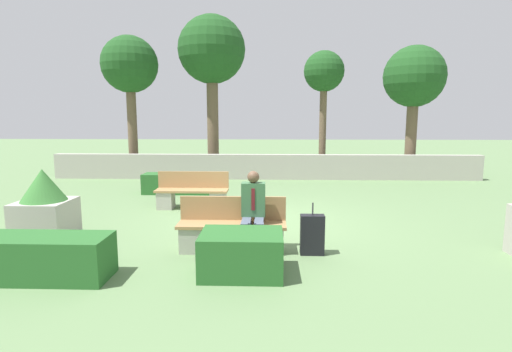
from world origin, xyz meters
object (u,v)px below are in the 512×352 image
(suitcase, at_px, (312,235))
(tree_center_right, at_px, (324,75))
(bench_front, at_px, (232,231))
(tree_leftmost, at_px, (130,67))
(person_seated_man, at_px, (253,209))
(bench_left_side, at_px, (192,195))
(planter_corner_right, at_px, (45,207))
(tree_center_left, at_px, (212,53))
(tree_rightmost, at_px, (414,79))

(suitcase, distance_m, tree_center_right, 9.42)
(bench_front, height_order, tree_center_right, tree_center_right)
(tree_leftmost, relative_size, tree_center_right, 1.11)
(tree_leftmost, bearing_deg, person_seated_man, -60.38)
(bench_left_side, distance_m, planter_corner_right, 3.31)
(suitcase, bearing_deg, bench_left_side, 128.88)
(suitcase, bearing_deg, tree_center_left, 107.56)
(tree_center_right, bearing_deg, tree_center_left, 176.70)
(bench_left_side, xyz_separation_m, planter_corner_right, (-2.13, -2.52, 0.27))
(tree_center_left, xyz_separation_m, tree_rightmost, (7.23, -0.52, -1.01))
(bench_left_side, height_order, suitcase, bench_left_side)
(person_seated_man, xyz_separation_m, planter_corner_right, (-3.72, 0.62, -0.13))
(tree_center_left, distance_m, tree_center_right, 4.19)
(person_seated_man, distance_m, planter_corner_right, 3.77)
(planter_corner_right, relative_size, tree_leftmost, 0.25)
(bench_front, xyz_separation_m, tree_rightmost, (5.69, 8.29, 3.15))
(person_seated_man, height_order, tree_center_left, tree_center_left)
(bench_front, bearing_deg, tree_center_left, 99.94)
(bench_left_side, relative_size, suitcase, 2.04)
(person_seated_man, height_order, tree_rightmost, tree_rightmost)
(bench_front, bearing_deg, tree_leftmost, 118.19)
(person_seated_man, bearing_deg, tree_rightmost, 57.68)
(tree_center_left, bearing_deg, planter_corner_right, -102.34)
(bench_left_side, height_order, planter_corner_right, planter_corner_right)
(tree_rightmost, bearing_deg, bench_front, -124.43)
(person_seated_man, xyz_separation_m, tree_rightmost, (5.34, 8.44, 2.75))
(planter_corner_right, relative_size, tree_center_right, 0.28)
(bench_front, distance_m, person_seated_man, 0.55)
(tree_center_right, bearing_deg, bench_left_side, -124.15)
(bench_front, bearing_deg, suitcase, -6.27)
(bench_front, height_order, tree_center_left, tree_center_left)
(bench_front, relative_size, tree_rightmost, 0.38)
(bench_front, xyz_separation_m, tree_center_right, (2.55, 8.58, 3.32))
(tree_leftmost, bearing_deg, tree_center_left, 10.40)
(planter_corner_right, height_order, tree_leftmost, tree_leftmost)
(bench_left_side, xyz_separation_m, tree_center_right, (3.79, 5.59, 3.33))
(planter_corner_right, relative_size, tree_center_left, 0.22)
(tree_center_right, distance_m, tree_rightmost, 3.15)
(person_seated_man, height_order, tree_center_right, tree_center_right)
(planter_corner_right, height_order, suitcase, planter_corner_right)
(tree_center_left, height_order, tree_center_right, tree_center_left)
(person_seated_man, distance_m, tree_rightmost, 10.35)
(suitcase, bearing_deg, tree_rightmost, 62.47)
(planter_corner_right, distance_m, tree_center_right, 10.49)
(person_seated_man, height_order, suitcase, person_seated_man)
(person_seated_man, bearing_deg, planter_corner_right, 170.60)
(tree_leftmost, distance_m, tree_center_left, 3.00)
(tree_leftmost, xyz_separation_m, tree_rightmost, (10.13, 0.01, -0.44))
(bench_left_side, bearing_deg, suitcase, -58.78)
(bench_left_side, distance_m, person_seated_man, 3.54)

